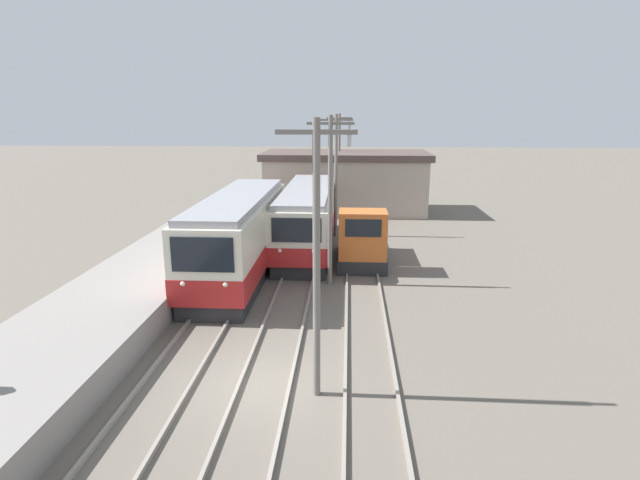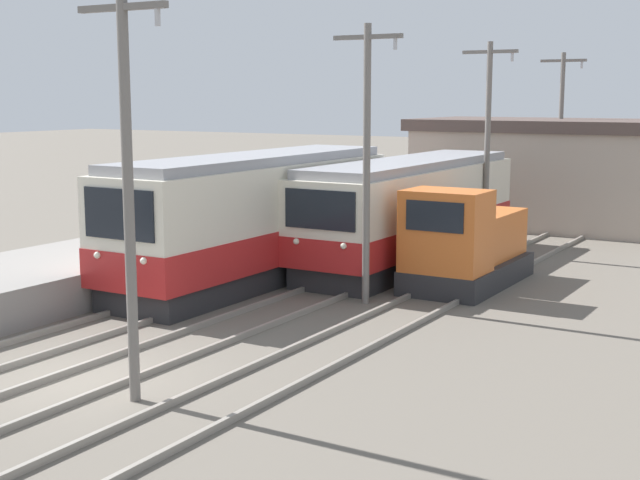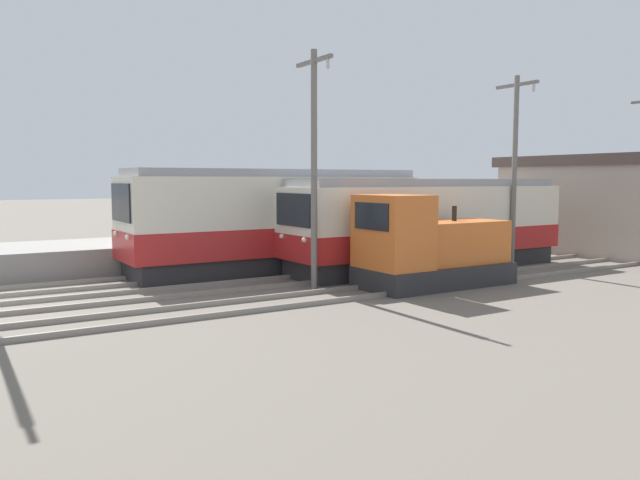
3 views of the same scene
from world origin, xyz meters
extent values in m
plane|color=#665E54|center=(0.00, 0.00, 0.00)|extent=(200.00, 200.00, 0.00)
cube|color=gray|center=(-1.88, 0.00, 0.07)|extent=(0.10, 60.00, 0.14)
cube|color=gray|center=(-0.52, 0.00, 0.07)|extent=(0.10, 60.00, 0.14)
cube|color=gray|center=(0.92, 0.00, 0.07)|extent=(0.10, 60.00, 0.14)
cube|color=gray|center=(2.48, 0.00, 0.07)|extent=(0.10, 60.00, 0.14)
cube|color=gray|center=(3.92, 0.00, 0.07)|extent=(0.10, 60.00, 0.14)
cube|color=#28282B|center=(-2.60, 9.75, 0.35)|extent=(2.58, 11.24, 0.70)
cube|color=silver|center=(-2.60, 9.75, 2.14)|extent=(2.80, 11.71, 2.87)
cube|color=red|center=(-2.60, 9.75, 1.22)|extent=(2.84, 11.75, 1.03)
cube|color=black|center=(-2.60, 3.86, 2.71)|extent=(2.24, 0.06, 1.26)
sphere|color=silver|center=(-3.37, 3.85, 1.62)|extent=(0.18, 0.18, 0.18)
sphere|color=silver|center=(-1.83, 3.85, 1.62)|extent=(0.18, 0.18, 0.18)
cube|color=#939399|center=(-2.60, 9.75, 3.71)|extent=(2.46, 11.24, 0.28)
cube|color=#28282B|center=(0.20, 14.81, 0.35)|extent=(2.58, 11.43, 0.70)
cube|color=silver|center=(0.20, 14.81, 1.96)|extent=(2.80, 11.91, 2.52)
cube|color=red|center=(0.20, 14.81, 1.15)|extent=(2.84, 11.95, 0.91)
cube|color=black|center=(0.20, 8.83, 2.46)|extent=(2.24, 0.06, 1.11)
sphere|color=silver|center=(-0.57, 8.82, 1.51)|extent=(0.18, 0.18, 0.18)
sphere|color=silver|center=(0.97, 8.82, 1.51)|extent=(0.18, 0.18, 0.18)
cube|color=#939399|center=(0.20, 14.81, 3.36)|extent=(2.46, 11.43, 0.28)
cube|color=#28282B|center=(3.20, 12.48, 0.35)|extent=(2.40, 5.17, 0.70)
cube|color=#D16628|center=(3.20, 10.72, 1.85)|extent=(2.28, 1.65, 2.30)
cube|color=black|center=(3.20, 9.87, 2.36)|extent=(1.68, 0.04, 0.83)
cube|color=#D16628|center=(3.20, 13.30, 1.40)|extent=(1.92, 3.42, 1.40)
cylinder|color=black|center=(3.20, 13.30, 2.35)|extent=(0.16, 0.16, 0.50)
cylinder|color=slate|center=(1.70, -0.39, 3.73)|extent=(0.20, 0.20, 7.45)
cube|color=slate|center=(1.70, -0.39, 7.10)|extent=(2.00, 0.12, 0.12)
cylinder|color=#B2B2B7|center=(2.50, -0.39, 6.90)|extent=(0.10, 0.10, 0.30)
cylinder|color=slate|center=(1.70, 8.75, 3.73)|extent=(0.20, 0.20, 7.45)
cube|color=slate|center=(1.70, 8.75, 7.10)|extent=(2.00, 0.12, 0.12)
cylinder|color=#B2B2B7|center=(2.50, 8.75, 6.90)|extent=(0.10, 0.10, 0.30)
cylinder|color=slate|center=(1.70, 17.89, 3.73)|extent=(0.20, 0.20, 7.45)
cube|color=slate|center=(1.70, 17.89, 7.10)|extent=(2.00, 0.12, 0.12)
cylinder|color=#B2B2B7|center=(2.50, 17.89, 6.90)|extent=(0.10, 0.10, 0.30)
cylinder|color=slate|center=(1.70, 27.03, 3.73)|extent=(0.20, 0.20, 7.45)
cube|color=slate|center=(1.70, 27.03, 7.10)|extent=(2.00, 0.12, 0.12)
cylinder|color=#B2B2B7|center=(2.50, 27.03, 6.90)|extent=(0.10, 0.10, 0.30)
cube|color=#AD9E8E|center=(2.23, 26.00, 2.04)|extent=(12.00, 6.00, 4.09)
cube|color=#51423D|center=(2.23, 26.00, 4.34)|extent=(12.60, 6.30, 0.50)
camera|label=1|loc=(2.50, -12.66, 7.57)|focal=28.00mm
camera|label=2|loc=(12.74, -12.24, 5.58)|focal=50.00mm
camera|label=3|loc=(18.43, -1.43, 3.47)|focal=35.00mm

